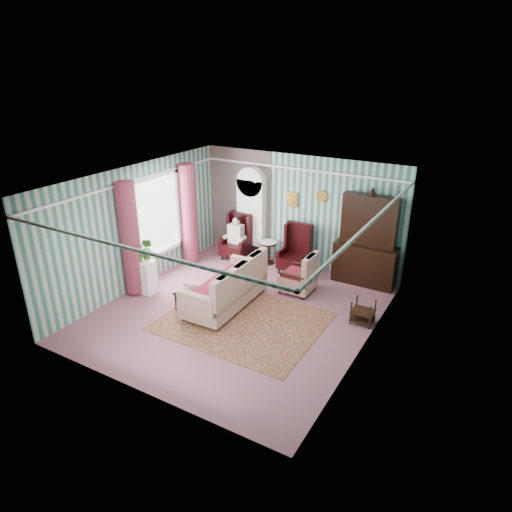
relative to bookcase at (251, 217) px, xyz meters
The scene contains 17 objects.
floor 3.34m from the bookcase, 64.58° to the right, with size 6.00×6.00×0.00m, color #874E5B.
room_shell 2.90m from the bookcase, 74.62° to the right, with size 5.53×6.02×2.91m.
bookcase is the anchor object (origin of this frame).
dresser_hutch 3.25m from the bookcase, ahead, with size 1.50×0.56×2.36m, color black.
wingback_left 0.68m from the bookcase, 122.66° to the right, with size 0.76×0.80×1.25m, color black.
wingback_right 1.63m from the bookcase, 14.57° to the right, with size 0.76×0.80×1.25m, color black.
seated_woman 0.70m from the bookcase, 122.66° to the right, with size 0.44×0.40×1.18m, color white, non-canonical shape.
round_side_table 1.07m from the bookcase, 20.27° to the right, with size 0.50×0.50×0.60m, color black.
nest_table 4.37m from the bookcase, 26.92° to the right, with size 0.45×0.38×0.54m, color black.
plant_stand 3.39m from the bookcase, 108.49° to the right, with size 0.55×0.35×0.80m, color white.
rug 3.72m from the bookcase, 62.28° to the right, with size 3.20×2.60×0.01m, color #501A20.
sofa 2.98m from the bookcase, 70.90° to the right, with size 2.21×1.00×0.91m, color #B8AE8E.
floral_armchair 2.53m from the bookcase, 33.17° to the right, with size 0.81×0.88×0.96m, color beige.
coffee_table 3.37m from the bookcase, 80.67° to the right, with size 0.92×0.48×0.44m, color black.
potted_plant_a 3.39m from the bookcase, 108.28° to the right, with size 0.42×0.36×0.47m, color #27541A.
potted_plant_b 3.17m from the bookcase, 108.34° to the right, with size 0.29×0.23×0.52m, color #2A581B.
potted_plant_c 3.33m from the bookcase, 110.57° to the right, with size 0.20×0.20×0.36m, color #1D5A1C.
Camera 1 is at (4.66, -7.27, 5.01)m, focal length 32.00 mm.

